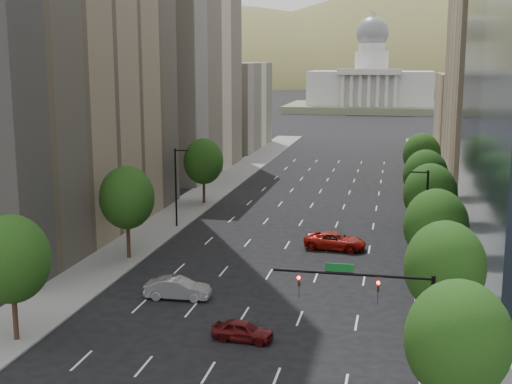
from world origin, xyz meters
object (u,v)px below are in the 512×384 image
Objects in this scene: car_silver at (178,288)px; traffic_signal at (387,304)px; car_maroon at (243,330)px; car_red_far at (335,241)px; capitol at (371,88)px.

traffic_signal is at bearing -130.55° from car_silver.
car_red_far is (3.99, 24.27, 0.14)m from car_maroon.
car_maroon is at bearing -89.74° from capitol.
traffic_signal is at bearing -87.26° from capitol.
traffic_signal is 30.31m from car_red_far.
traffic_signal is at bearing -164.48° from car_red_far.
traffic_signal is at bearing -114.36° from car_maroon.
car_maroon is 9.89m from car_silver.
car_red_far is (10.90, 17.19, 0.00)m from car_silver.
car_maroon is at bearing -139.52° from car_silver.
capitol is 214.64m from car_maroon.
traffic_signal reaches higher than car_silver.
car_silver is (-16.47, 12.29, -4.32)m from traffic_signal.
car_silver is 0.84× the size of car_red_far.
traffic_signal is 1.48× the size of car_red_far.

